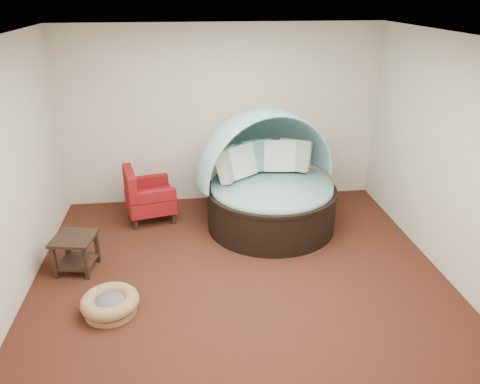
{
  "coord_description": "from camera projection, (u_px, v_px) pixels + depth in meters",
  "views": [
    {
      "loc": [
        -0.58,
        -4.71,
        3.25
      ],
      "look_at": [
        0.06,
        0.6,
        0.91
      ],
      "focal_mm": 35.0,
      "sensor_mm": 36.0,
      "label": 1
    }
  ],
  "objects": [
    {
      "name": "ceiling",
      "position": [
        241.0,
        39.0,
        4.53
      ],
      "size": [
        5.0,
        5.0,
        0.0
      ],
      "primitive_type": "plane",
      "rotation": [
        3.14,
        0.0,
        0.0
      ],
      "color": "white",
      "rests_on": "wall_back"
    },
    {
      "name": "wall_right",
      "position": [
        457.0,
        164.0,
        5.36
      ],
      "size": [
        0.0,
        5.0,
        5.0
      ],
      "primitive_type": "plane",
      "rotation": [
        1.57,
        0.0,
        -1.57
      ],
      "color": "beige",
      "rests_on": "floor"
    },
    {
      "name": "pet_basket",
      "position": [
        110.0,
        303.0,
        5.06
      ],
      "size": [
        0.8,
        0.8,
        0.22
      ],
      "rotation": [
        0.0,
        0.0,
        -0.34
      ],
      "color": "olive",
      "rests_on": "floor"
    },
    {
      "name": "red_armchair",
      "position": [
        147.0,
        196.0,
        7.02
      ],
      "size": [
        0.84,
        0.84,
        0.83
      ],
      "rotation": [
        0.0,
        0.0,
        0.22
      ],
      "color": "black",
      "rests_on": "floor"
    },
    {
      "name": "wall_left",
      "position": [
        1.0,
        184.0,
        4.81
      ],
      "size": [
        0.0,
        5.0,
        5.0
      ],
      "primitive_type": "plane",
      "rotation": [
        1.57,
        0.0,
        1.57
      ],
      "color": "beige",
      "rests_on": "floor"
    },
    {
      "name": "wall_back",
      "position": [
        222.0,
        116.0,
        7.36
      ],
      "size": [
        5.0,
        0.0,
        5.0
      ],
      "primitive_type": "plane",
      "rotation": [
        1.57,
        0.0,
        0.0
      ],
      "color": "beige",
      "rests_on": "floor"
    },
    {
      "name": "side_table",
      "position": [
        75.0,
        249.0,
        5.76
      ],
      "size": [
        0.57,
        0.57,
        0.47
      ],
      "rotation": [
        0.0,
        0.0,
        -0.18
      ],
      "color": "black",
      "rests_on": "floor"
    },
    {
      "name": "floor",
      "position": [
        241.0,
        281.0,
        5.65
      ],
      "size": [
        5.0,
        5.0,
        0.0
      ],
      "primitive_type": "plane",
      "color": "#441E13",
      "rests_on": "ground"
    },
    {
      "name": "wall_front",
      "position": [
        292.0,
        323.0,
        2.82
      ],
      "size": [
        5.0,
        0.0,
        5.0
      ],
      "primitive_type": "plane",
      "rotation": [
        -1.57,
        0.0,
        0.0
      ],
      "color": "beige",
      "rests_on": "floor"
    },
    {
      "name": "canopy_daybed",
      "position": [
        268.0,
        174.0,
        6.73
      ],
      "size": [
        2.35,
        2.31,
        1.72
      ],
      "rotation": [
        0.0,
        0.0,
        0.27
      ],
      "color": "black",
      "rests_on": "floor"
    }
  ]
}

